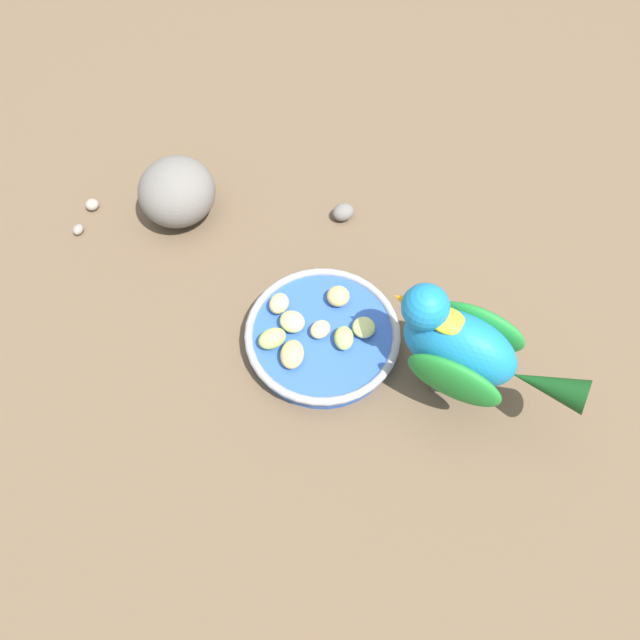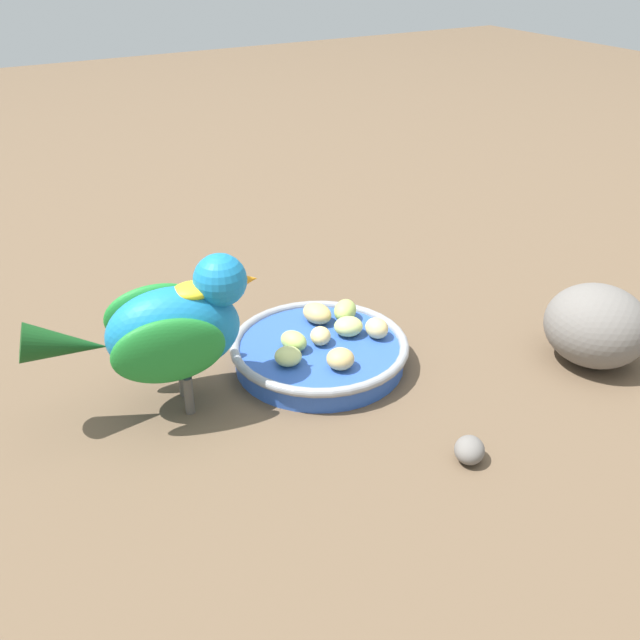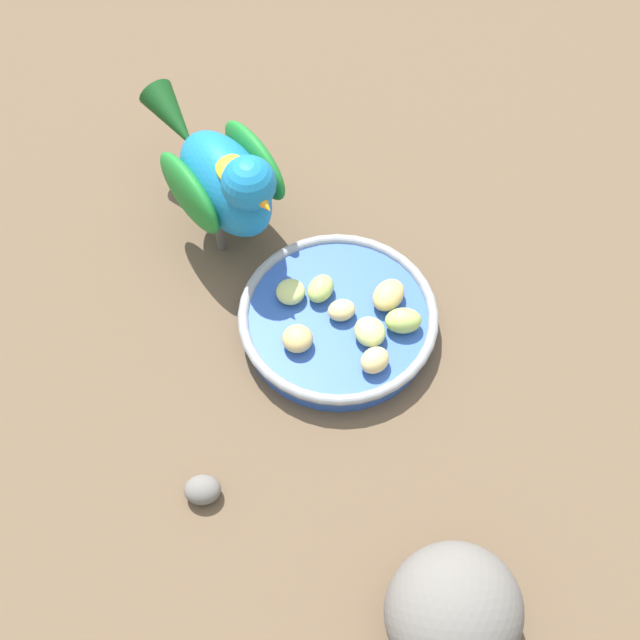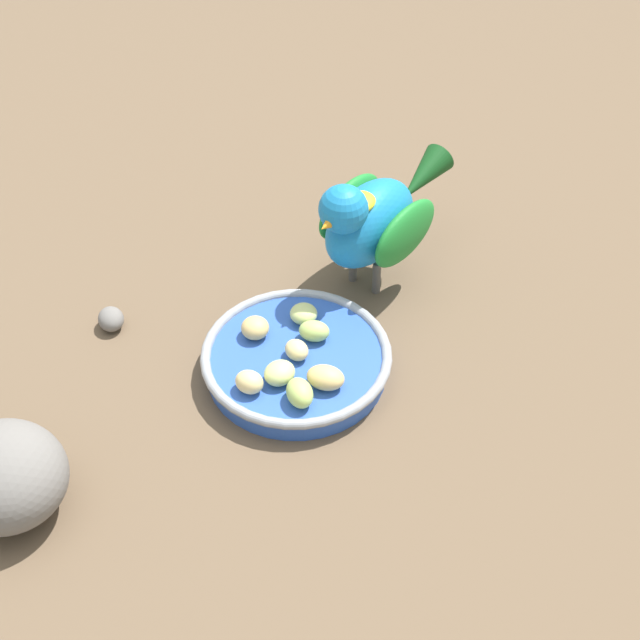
# 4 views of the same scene
# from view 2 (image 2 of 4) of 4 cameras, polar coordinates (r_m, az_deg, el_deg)

# --- Properties ---
(ground_plane) EXTENTS (4.00, 4.00, 0.00)m
(ground_plane) POSITION_cam_2_polar(r_m,az_deg,el_deg) (0.75, -0.82, -5.00)
(ground_plane) COLOR brown
(feeding_bowl) EXTENTS (0.19, 0.19, 0.03)m
(feeding_bowl) POSITION_cam_2_polar(r_m,az_deg,el_deg) (0.78, -0.04, -2.44)
(feeding_bowl) COLOR #2D56B7
(feeding_bowl) RESTS_ON ground_plane
(apple_piece_0) EXTENTS (0.02, 0.03, 0.02)m
(apple_piece_0) POSITION_cam_2_polar(r_m,az_deg,el_deg) (0.78, 4.43, -0.63)
(apple_piece_0) COLOR #E5C67F
(apple_piece_0) RESTS_ON feeding_bowl
(apple_piece_1) EXTENTS (0.04, 0.04, 0.02)m
(apple_piece_1) POSITION_cam_2_polar(r_m,az_deg,el_deg) (0.78, 2.22, -0.50)
(apple_piece_1) COLOR #C6D17A
(apple_piece_1) RESTS_ON feeding_bowl
(apple_piece_2) EXTENTS (0.03, 0.03, 0.02)m
(apple_piece_2) POSITION_cam_2_polar(r_m,az_deg,el_deg) (0.77, 0.04, -1.24)
(apple_piece_2) COLOR #E5C67F
(apple_piece_2) RESTS_ON feeding_bowl
(apple_piece_3) EXTENTS (0.04, 0.04, 0.02)m
(apple_piece_3) POSITION_cam_2_polar(r_m,az_deg,el_deg) (0.73, -2.49, -2.83)
(apple_piece_3) COLOR #C6D17A
(apple_piece_3) RESTS_ON feeding_bowl
(apple_piece_4) EXTENTS (0.03, 0.04, 0.02)m
(apple_piece_4) POSITION_cam_2_polar(r_m,az_deg,el_deg) (0.81, -0.22, 0.52)
(apple_piece_4) COLOR tan
(apple_piece_4) RESTS_ON feeding_bowl
(apple_piece_5) EXTENTS (0.03, 0.04, 0.02)m
(apple_piece_5) POSITION_cam_2_polar(r_m,az_deg,el_deg) (0.76, -1.91, -1.59)
(apple_piece_5) COLOR #B2CC66
(apple_piece_5) RESTS_ON feeding_bowl
(apple_piece_6) EXTENTS (0.04, 0.04, 0.02)m
(apple_piece_6) POSITION_cam_2_polar(r_m,az_deg,el_deg) (0.73, 1.60, -3.03)
(apple_piece_6) COLOR tan
(apple_piece_6) RESTS_ON feeding_bowl
(apple_piece_7) EXTENTS (0.04, 0.04, 0.02)m
(apple_piece_7) POSITION_cam_2_polar(r_m,az_deg,el_deg) (0.81, 1.97, 0.73)
(apple_piece_7) COLOR #B2CC66
(apple_piece_7) RESTS_ON feeding_bowl
(parrot) EXTENTS (0.22, 0.12, 0.15)m
(parrot) POSITION_cam_2_polar(r_m,az_deg,el_deg) (0.69, -11.66, -0.54)
(parrot) COLOR #59544C
(parrot) RESTS_ON ground_plane
(rock_large) EXTENTS (0.11, 0.12, 0.09)m
(rock_large) POSITION_cam_2_polar(r_m,az_deg,el_deg) (0.82, 20.65, -0.40)
(rock_large) COLOR slate
(rock_large) RESTS_ON ground_plane
(pebble_0) EXTENTS (0.02, 0.02, 0.01)m
(pebble_0) POSITION_cam_2_polar(r_m,az_deg,el_deg) (0.97, 21.69, 1.47)
(pebble_0) COLOR gray
(pebble_0) RESTS_ON ground_plane
(pebble_2) EXTENTS (0.04, 0.04, 0.02)m
(pebble_2) POSITION_cam_2_polar(r_m,az_deg,el_deg) (0.66, 11.53, -9.85)
(pebble_2) COLOR slate
(pebble_2) RESTS_ON ground_plane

